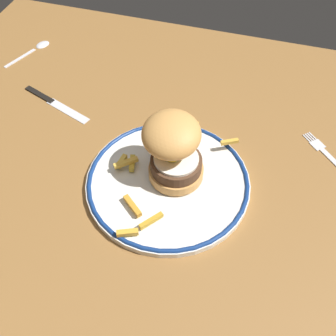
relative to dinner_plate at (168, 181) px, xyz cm
name	(u,v)px	position (x,y,z in cm)	size (l,w,h in cm)	color
ground_plane	(156,206)	(-1.03, -3.68, -2.84)	(117.75, 108.73, 4.00)	olive
dinner_plate	(168,181)	(0.00, 0.00, 0.00)	(28.92, 28.92, 1.60)	white
burger	(173,149)	(0.35, 1.98, 6.63)	(11.54, 11.66, 12.02)	#D6964D
fries_pile	(151,170)	(-3.24, 0.29, 1.67)	(20.18, 27.15, 2.39)	gold
fork	(329,156)	(27.21, 14.97, -0.66)	(10.94, 11.37, 0.36)	silver
knife	(51,101)	(-30.20, 13.95, -0.58)	(17.46, 7.45, 0.70)	black
spoon	(38,46)	(-42.44, 30.79, -0.48)	(6.24, 13.06, 0.90)	silver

